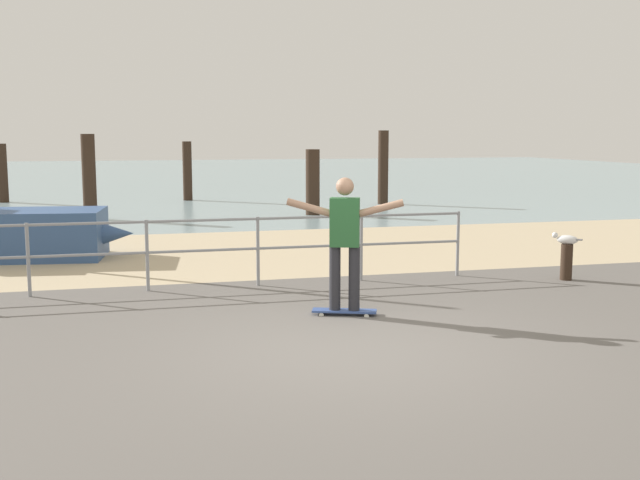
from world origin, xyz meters
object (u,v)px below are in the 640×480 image
Objects in this scene: skateboard at (344,311)px; seagull at (566,239)px; bollard_short at (566,263)px; skateboarder at (345,236)px.

skateboard is 4.24m from seagull.
skateboard is 4.21m from bollard_short.
bollard_short is (3.97, 1.38, 0.22)m from skateboard.
seagull is (3.96, 1.39, 0.59)m from skateboard.
skateboarder is at bearing -160.81° from bollard_short.
skateboard is 0.50× the size of skateboarder.
seagull is at bearing 138.26° from bollard_short.
skateboarder reaches higher than seagull.
skateboard is 2.07× the size of seagull.
skateboarder is at bearing -104.04° from skateboard.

